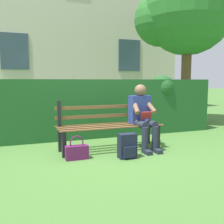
# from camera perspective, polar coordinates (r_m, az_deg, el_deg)

# --- Properties ---
(ground) EXTENTS (60.00, 60.00, 0.00)m
(ground) POSITION_cam_1_polar(r_m,az_deg,el_deg) (4.81, -0.42, -8.22)
(ground) COLOR #477533
(park_bench) EXTENTS (1.90, 0.55, 0.91)m
(park_bench) POSITION_cam_1_polar(r_m,az_deg,el_deg) (4.78, -0.72, -2.90)
(park_bench) COLOR black
(park_bench) RESTS_ON ground
(person_seated) EXTENTS (0.44, 0.73, 1.18)m
(person_seated) POSITION_cam_1_polar(r_m,az_deg,el_deg) (4.84, 6.70, -0.59)
(person_seated) COLOR navy
(person_seated) RESTS_ON ground
(hedge_backdrop) EXTENTS (5.92, 0.71, 1.38)m
(hedge_backdrop) POSITION_cam_1_polar(r_m,az_deg,el_deg) (5.88, -4.36, 1.14)
(hedge_backdrop) COLOR #1E5123
(hedge_backdrop) RESTS_ON ground
(tree) EXTENTS (2.72, 2.59, 4.57)m
(tree) POSITION_cam_1_polar(r_m,az_deg,el_deg) (8.22, 15.31, 20.41)
(tree) COLOR brown
(tree) RESTS_ON ground
(building_facade) EXTENTS (8.42, 3.05, 7.97)m
(building_facade) POSITION_cam_1_polar(r_m,az_deg,el_deg) (11.54, -9.71, 20.47)
(building_facade) COLOR beige
(building_facade) RESTS_ON ground
(backpack) EXTENTS (0.29, 0.24, 0.40)m
(backpack) POSITION_cam_1_polar(r_m,az_deg,el_deg) (4.28, 3.36, -7.45)
(backpack) COLOR #191E33
(backpack) RESTS_ON ground
(handbag) EXTENTS (0.36, 0.15, 0.38)m
(handbag) POSITION_cam_1_polar(r_m,az_deg,el_deg) (4.26, -7.69, -8.59)
(handbag) COLOR #59194C
(handbag) RESTS_ON ground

